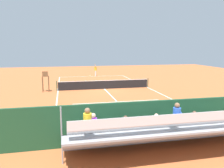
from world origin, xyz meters
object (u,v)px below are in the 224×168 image
(bleacher_stand, at_px, (167,131))
(tennis_racket, at_px, (90,76))
(equipment_bag, at_px, (170,130))
(tennis_net, at_px, (104,84))
(tennis_player, at_px, (96,70))
(tennis_ball_far, at_px, (106,78))
(courtside_bench, at_px, (194,120))
(tennis_ball_near, at_px, (114,77))
(umpire_chair, at_px, (45,79))

(bleacher_stand, distance_m, tennis_racket, 27.13)
(equipment_bag, bearing_deg, bleacher_stand, 60.09)
(tennis_net, distance_m, tennis_racket, 11.74)
(tennis_player, height_order, tennis_racket, tennis_player)
(tennis_ball_far, bearing_deg, courtside_bench, 92.65)
(tennis_player, bearing_deg, tennis_ball_near, 132.09)
(bleacher_stand, relative_size, equipment_bag, 10.07)
(courtside_bench, relative_size, tennis_ball_far, 27.27)
(tennis_net, bearing_deg, courtside_bench, 101.34)
(umpire_chair, bearing_deg, tennis_ball_far, -133.43)
(tennis_racket, relative_size, tennis_ball_near, 8.87)
(courtside_bench, height_order, tennis_racket, courtside_bench)
(tennis_racket, bearing_deg, courtside_bench, 96.61)
(tennis_racket, distance_m, tennis_ball_far, 4.16)
(tennis_net, distance_m, tennis_ball_near, 9.34)
(tennis_racket, relative_size, tennis_ball_far, 8.87)
(bleacher_stand, height_order, tennis_racket, bleacher_stand)
(tennis_player, relative_size, tennis_ball_far, 29.18)
(tennis_ball_near, xyz_separation_m, tennis_ball_far, (1.38, 0.78, 0.00))
(equipment_bag, distance_m, tennis_racket, 25.17)
(tennis_net, distance_m, bleacher_stand, 15.38)
(umpire_chair, xyz_separation_m, tennis_racket, (-5.96, -12.02, -1.30))
(tennis_ball_near, bearing_deg, tennis_racket, -41.55)
(tennis_racket, bearing_deg, bleacher_stand, 90.51)
(umpire_chair, relative_size, equipment_bag, 2.38)
(tennis_net, relative_size, tennis_player, 5.35)
(umpire_chair, xyz_separation_m, equipment_bag, (-7.34, 13.11, -1.13))
(tennis_ball_far, bearing_deg, equipment_bag, 88.58)
(umpire_chair, bearing_deg, tennis_net, -177.35)
(tennis_player, bearing_deg, bleacher_stand, 88.62)
(bleacher_stand, bearing_deg, courtside_bench, -141.58)
(courtside_bench, bearing_deg, tennis_net, -78.66)
(umpire_chair, xyz_separation_m, tennis_player, (-6.85, -11.76, -0.30))
(umpire_chair, distance_m, tennis_player, 13.61)
(tennis_player, bearing_deg, tennis_ball_far, 106.53)
(tennis_player, relative_size, tennis_racket, 3.29)
(equipment_bag, distance_m, tennis_player, 24.89)
(equipment_bag, height_order, tennis_ball_near, equipment_bag)
(courtside_bench, xyz_separation_m, tennis_ball_far, (0.99, -21.30, -0.53))
(tennis_ball_near, bearing_deg, tennis_ball_far, 29.69)
(tennis_net, height_order, bleacher_stand, bleacher_stand)
(umpire_chair, bearing_deg, courtside_bench, 124.31)
(tennis_racket, bearing_deg, equipment_bag, 93.14)
(bleacher_stand, bearing_deg, tennis_net, -89.98)
(bleacher_stand, xyz_separation_m, tennis_ball_far, (-1.67, -23.41, -0.94))
(bleacher_stand, xyz_separation_m, tennis_racket, (0.24, -27.11, -0.96))
(tennis_racket, bearing_deg, tennis_ball_far, 117.32)
(bleacher_stand, relative_size, tennis_racket, 15.48)
(umpire_chair, relative_size, tennis_racket, 3.66)
(tennis_ball_near, bearing_deg, equipment_bag, 85.09)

